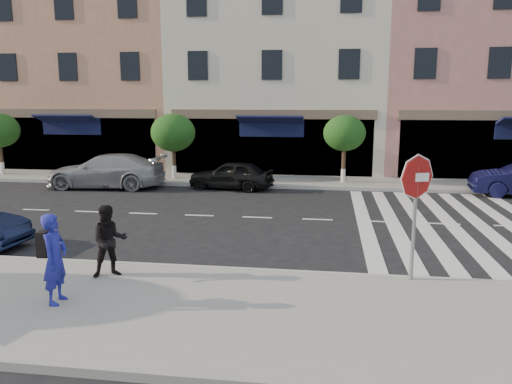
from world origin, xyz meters
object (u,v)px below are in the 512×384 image
car_far_left (106,171)px  car_far_mid (231,175)px  photographer (55,259)px  stop_sign (416,190)px  walker (109,241)px

car_far_left → car_far_mid: car_far_left is taller
photographer → car_far_left: size_ratio=0.33×
stop_sign → car_far_left: 15.53m
stop_sign → walker: size_ratio=1.71×
walker → car_far_mid: bearing=58.2°
photographer → car_far_mid: size_ratio=0.47×
walker → car_far_mid: size_ratio=0.43×
photographer → stop_sign: bearing=-74.4°
car_far_mid → stop_sign: bearing=36.6°
stop_sign → walker: stop_sign is taller
photographer → walker: size_ratio=1.09×
photographer → walker: photographer is taller
car_far_left → car_far_mid: bearing=91.8°
photographer → walker: bearing=-16.8°
car_far_left → car_far_mid: size_ratio=1.41×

